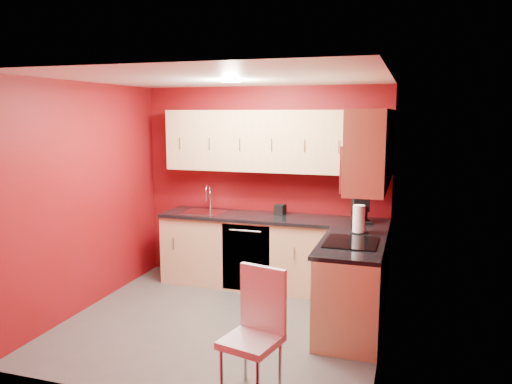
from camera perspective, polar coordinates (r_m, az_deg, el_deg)
The scene contains 21 objects.
floor at distance 5.39m, azimuth -3.84°, elevation -14.68°, with size 3.20×3.20×0.00m, color #43413F.
ceiling at distance 4.95m, azimuth -4.15°, elevation 12.88°, with size 3.20×3.20×0.00m, color white.
wall_back at distance 6.42m, azimuth 0.91°, elevation 0.82°, with size 3.20×3.20×0.00m, color maroon.
wall_front at distance 3.70m, azimuth -12.55°, elevation -5.50°, with size 3.20×3.20×0.00m, color maroon.
wall_left at distance 5.80m, azimuth -18.88°, elevation -0.55°, with size 3.00×3.00×0.00m, color maroon.
wall_right at distance 4.69m, azimuth 14.56°, elevation -2.52°, with size 3.00×3.00×0.00m, color maroon.
base_cabinets_back at distance 6.26m, azimuth 1.87°, elevation -7.04°, with size 2.80×0.60×0.87m, color tan.
base_cabinets_right at distance 5.17m, azimuth 10.97°, elevation -10.71°, with size 0.60×1.30×0.87m, color tan.
countertop_back at distance 6.13m, azimuth 1.86°, elevation -2.99°, with size 2.80×0.63×0.04m, color black.
countertop_right at distance 5.02m, azimuth 10.93°, elevation -5.85°, with size 0.63×1.27×0.04m, color black.
upper_cabinets_back at distance 6.14m, azimuth 2.26°, elevation 5.84°, with size 2.80×0.35×0.75m, color tan.
upper_cabinets_right at distance 5.06m, azimuth 13.13°, elevation 5.64°, with size 0.35×1.55×0.75m.
microwave at distance 4.84m, azimuth 12.44°, elevation 2.82°, with size 0.42×0.76×0.42m.
cooktop at distance 4.98m, azimuth 10.84°, elevation -5.67°, with size 0.50×0.55×0.01m, color black.
sink at distance 6.43m, azimuth -5.84°, elevation -1.97°, with size 0.52×0.42×0.35m.
dishwasher_front at distance 6.06m, azimuth -1.17°, elevation -7.57°, with size 0.60×0.02×0.82m, color black.
downlight at distance 5.23m, azimuth -2.91°, elevation 12.52°, with size 0.20×0.20×0.01m, color white.
coffee_maker at distance 5.85m, azimuth 12.04°, elevation -1.99°, with size 0.19×0.25×0.31m, color black, non-canonical shape.
napkin_holder at distance 6.24m, azimuth 2.80°, elevation -2.02°, with size 0.12×0.12×0.12m, color black, non-canonical shape.
paper_towel at distance 5.38m, azimuth 11.67°, elevation -3.05°, with size 0.17×0.17×0.30m, color white, non-canonical shape.
dining_chair at distance 3.96m, azimuth -0.57°, elevation -15.98°, with size 0.40×0.42×0.98m, color silver, non-canonical shape.
Camera 1 is at (1.82, -4.59, 2.16)m, focal length 35.00 mm.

